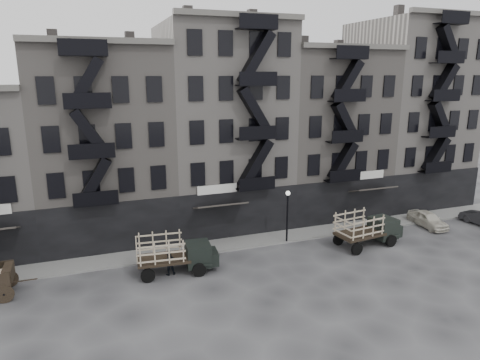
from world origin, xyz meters
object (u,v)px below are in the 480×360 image
object	(u,v)px
stake_truck_east	(368,226)
pedestrian_mid	(169,263)
car_east	(428,219)
stake_truck_west	(175,251)

from	to	relation	value
stake_truck_east	pedestrian_mid	world-z (taller)	stake_truck_east
stake_truck_east	pedestrian_mid	bearing A→B (deg)	171.92
car_east	pedestrian_mid	distance (m)	23.08
stake_truck_west	pedestrian_mid	size ratio (longest dim) A/B	3.25
stake_truck_east	car_east	size ratio (longest dim) A/B	1.43
stake_truck_west	car_east	bearing A→B (deg)	8.54
stake_truck_east	car_east	distance (m)	7.83
stake_truck_east	pedestrian_mid	xyz separation A→B (m)	(-15.45, 0.29, -0.74)
stake_truck_west	stake_truck_east	distance (m)	15.01
stake_truck_west	pedestrian_mid	world-z (taller)	stake_truck_west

